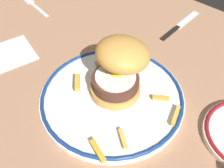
{
  "coord_description": "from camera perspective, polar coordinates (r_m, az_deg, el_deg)",
  "views": [
    {
      "loc": [
        27.18,
        -27.1,
        41.99
      ],
      "look_at": [
        3.4,
        -1.03,
        4.6
      ],
      "focal_mm": 42.48,
      "sensor_mm": 36.0,
      "label": 1
    }
  ],
  "objects": [
    {
      "name": "fork",
      "position": [
        0.87,
        -16.32,
        15.92
      ],
      "size": [
        14.45,
        3.42,
        0.36
      ],
      "color": "silver",
      "rests_on": "ground_plane"
    },
    {
      "name": "dinner_plate",
      "position": [
        0.54,
        0.0,
        -2.73
      ],
      "size": [
        29.38,
        29.38,
        1.6
      ],
      "color": "white",
      "rests_on": "ground_plane"
    },
    {
      "name": "burger",
      "position": [
        0.5,
        1.61,
        3.62
      ],
      "size": [
        13.71,
        14.06,
        12.28
      ],
      "color": "#CD8E42",
      "rests_on": "dinner_plate"
    },
    {
      "name": "ground_plane",
      "position": [
        0.58,
        -1.79,
        -2.27
      ],
      "size": [
        125.49,
        91.76,
        4.0
      ],
      "primitive_type": "cube",
      "color": "#9C7052"
    },
    {
      "name": "napkin",
      "position": [
        0.7,
        -20.81,
        6.27
      ],
      "size": [
        13.13,
        12.37,
        0.4
      ],
      "primitive_type": "cube",
      "rotation": [
        0.0,
        0.0,
        -0.25
      ],
      "color": "white",
      "rests_on": "ground_plane"
    },
    {
      "name": "fries_pile",
      "position": [
        0.54,
        1.88,
        -1.03
      ],
      "size": [
        22.79,
        26.79,
        1.91
      ],
      "color": "gold",
      "rests_on": "dinner_plate"
    },
    {
      "name": "knife",
      "position": [
        0.76,
        13.92,
        11.84
      ],
      "size": [
        1.94,
        18.02,
        0.7
      ],
      "color": "black",
      "rests_on": "ground_plane"
    }
  ]
}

